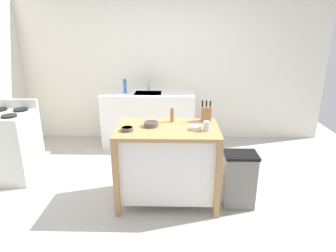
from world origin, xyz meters
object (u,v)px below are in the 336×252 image
object	(u,v)px
bowl_ceramic_wide	(127,129)
stove	(10,146)
bottle_dish_soap	(125,87)
bowl_stoneware_deep	(151,124)
sink_faucet	(149,85)
trash_bin	(239,179)
kitchen_island	(168,161)
drinking_cup	(207,126)
bowl_ceramic_small	(196,127)
pepper_grinder	(172,115)
knife_block	(206,114)

from	to	relation	value
bowl_ceramic_wide	stove	xyz separation A→B (m)	(-1.65, 0.62, -0.46)
bottle_dish_soap	bowl_stoneware_deep	bearing A→B (deg)	-71.75
sink_faucet	trash_bin	bearing A→B (deg)	-59.80
kitchen_island	drinking_cup	distance (m)	0.61
bowl_ceramic_small	bowl_ceramic_wide	bearing A→B (deg)	-175.65
bowl_ceramic_wide	pepper_grinder	xyz separation A→B (m)	(0.47, 0.32, 0.06)
drinking_cup	bottle_dish_soap	world-z (taller)	bottle_dish_soap
drinking_cup	knife_block	bearing A→B (deg)	85.70
knife_block	pepper_grinder	distance (m)	0.39
bowl_stoneware_deep	bottle_dish_soap	world-z (taller)	bottle_dish_soap
sink_faucet	bottle_dish_soap	distance (m)	0.41
kitchen_island	pepper_grinder	xyz separation A→B (m)	(0.05, 0.21, 0.48)
knife_block	bowl_ceramic_wide	world-z (taller)	knife_block
knife_block	drinking_cup	bearing A→B (deg)	-94.30
bowl_stoneware_deep	drinking_cup	world-z (taller)	drinking_cup
drinking_cup	trash_bin	xyz separation A→B (m)	(0.39, 0.02, -0.63)
bowl_ceramic_wide	trash_bin	world-z (taller)	bowl_ceramic_wide
bowl_ceramic_small	bottle_dish_soap	distance (m)	2.09
knife_block	sink_faucet	world-z (taller)	knife_block
bowl_ceramic_small	bottle_dish_soap	size ratio (longest dim) A/B	0.53
bowl_ceramic_wide	stove	world-z (taller)	stove
stove	pepper_grinder	bearing A→B (deg)	-7.92
knife_block	bowl_stoneware_deep	distance (m)	0.65
stove	knife_block	bearing A→B (deg)	-5.97
bowl_stoneware_deep	sink_faucet	bearing A→B (deg)	95.67
stove	bowl_ceramic_wide	bearing A→B (deg)	-20.46
bowl_ceramic_small	pepper_grinder	world-z (taller)	pepper_grinder
bowl_ceramic_small	sink_faucet	size ratio (longest dim) A/B	0.54
bowl_ceramic_wide	bottle_dish_soap	world-z (taller)	bottle_dish_soap
drinking_cup	stove	size ratio (longest dim) A/B	0.10
bowl_stoneware_deep	bottle_dish_soap	xyz separation A→B (m)	(-0.57, 1.72, 0.07)
knife_block	bottle_dish_soap	bearing A→B (deg)	127.97
bowl_stoneware_deep	bowl_ceramic_wide	bearing A→B (deg)	-148.26
kitchen_island	pepper_grinder	size ratio (longest dim) A/B	6.26
bowl_stoneware_deep	pepper_grinder	xyz separation A→B (m)	(0.23, 0.17, 0.06)
pepper_grinder	bottle_dish_soap	size ratio (longest dim) A/B	0.78
bowl_ceramic_wide	stove	size ratio (longest dim) A/B	0.13
bowl_ceramic_wide	drinking_cup	size ratio (longest dim) A/B	1.27
kitchen_island	knife_block	xyz separation A→B (m)	(0.43, 0.24, 0.48)
drinking_cup	bottle_dish_soap	size ratio (longest dim) A/B	0.46
bowl_ceramic_wide	bottle_dish_soap	distance (m)	1.90
bowl_ceramic_small	trash_bin	bearing A→B (deg)	-2.22
bowl_ceramic_wide	sink_faucet	size ratio (longest dim) A/B	0.60
bowl_ceramic_wide	kitchen_island	bearing A→B (deg)	14.94
kitchen_island	pepper_grinder	distance (m)	0.52
bowl_stoneware_deep	drinking_cup	xyz separation A→B (m)	(0.59, -0.13, 0.02)
drinking_cup	bottle_dish_soap	distance (m)	2.18
kitchen_island	drinking_cup	world-z (taller)	drinking_cup
drinking_cup	pepper_grinder	world-z (taller)	pepper_grinder
kitchen_island	stove	size ratio (longest dim) A/B	1.10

